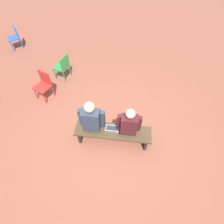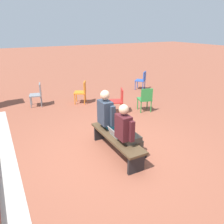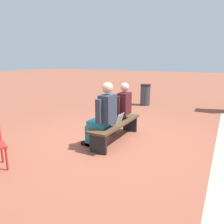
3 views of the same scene
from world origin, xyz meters
name	(u,v)px [view 1 (image 1 of 3)]	position (x,y,z in m)	size (l,w,h in m)	color
ground_plane	(108,141)	(0.00, 0.00, 0.00)	(60.00, 60.00, 0.00)	brown
bench	(113,133)	(-0.13, -0.04, 0.35)	(1.80, 0.44, 0.45)	#4C3823
person_student	(129,124)	(-0.48, -0.10, 0.71)	(0.53, 0.67, 1.32)	#4C473D
person_adult	(93,119)	(0.35, -0.11, 0.74)	(0.58, 0.73, 1.41)	teal
laptop	(112,130)	(-0.11, -0.03, 0.50)	(0.32, 0.29, 0.21)	#9EA0A5
plastic_chair_by_pillar	(15,36)	(4.14, -3.81, 0.48)	(0.59, 0.59, 0.84)	#2D56B7
plastic_chair_near_bench_left	(44,84)	(2.05, -1.35, 0.48)	(0.56, 0.56, 0.84)	red
plastic_chair_mid_courtyard	(63,66)	(1.75, -2.23, 0.48)	(0.52, 0.52, 0.84)	#2D893D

